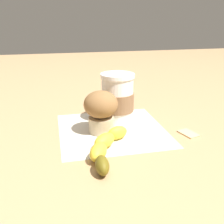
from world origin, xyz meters
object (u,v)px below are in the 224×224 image
object	(u,v)px
muffin	(101,109)
banana	(105,146)
sugar_packet	(188,133)
coffee_cup	(117,99)

from	to	relation	value
muffin	banana	bearing A→B (deg)	-6.09
muffin	sugar_packet	xyz separation A→B (m)	(0.06, 0.21, -0.06)
coffee_cup	banana	bearing A→B (deg)	-21.53
coffee_cup	muffin	size ratio (longest dim) A/B	1.25
banana	sugar_packet	world-z (taller)	banana
coffee_cup	banana	distance (m)	0.20
muffin	banana	distance (m)	0.12
coffee_cup	sugar_packet	xyz separation A→B (m)	(0.13, 0.15, -0.06)
muffin	coffee_cup	bearing A→B (deg)	137.83
banana	sugar_packet	xyz separation A→B (m)	(-0.05, 0.22, -0.01)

